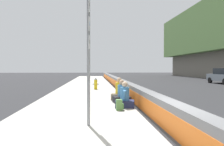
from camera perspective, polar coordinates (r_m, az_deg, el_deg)
ground_plane at (r=6.46m, az=14.91°, el=-14.44°), size 160.00×160.00×0.00m
sidewalk_strip at (r=6.12m, az=-10.04°, el=-14.60°), size 80.00×4.40×0.14m
jersey_barrier at (r=6.35m, az=14.90°, el=-10.75°), size 76.00×0.45×0.85m
route_sign_post at (r=6.62m, az=-5.61°, el=5.52°), size 0.44×0.09×3.60m
fire_hydrant at (r=17.61m, az=-3.94°, el=-2.50°), size 0.26×0.46×0.88m
seated_person_foreground at (r=9.68m, az=3.08°, el=-6.30°), size 0.74×0.84×1.05m
seated_person_middle at (r=10.93m, az=2.33°, el=-5.41°), size 0.73×0.83×1.06m
seated_person_rear at (r=11.99m, az=1.75°, el=-4.75°), size 0.80×0.90×1.11m
backpack at (r=9.07m, az=1.78°, el=-7.67°), size 0.32×0.28×0.40m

